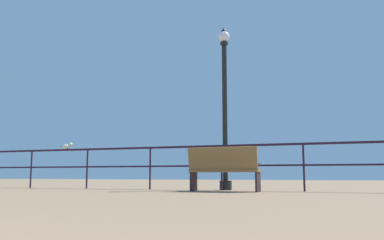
# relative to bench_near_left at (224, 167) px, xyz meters

# --- Properties ---
(pier_railing) EXTENTS (25.89, 0.05, 1.05)m
(pier_railing) POSITION_rel_bench_near_left_xyz_m (-0.25, 0.69, 0.26)
(pier_railing) COLOR #281429
(pier_railing) RESTS_ON ground_plane
(bench_near_left) EXTENTS (1.52, 0.58, 0.94)m
(bench_near_left) POSITION_rel_bench_near_left_xyz_m (0.00, 0.00, 0.00)
(bench_near_left) COLOR brown
(bench_near_left) RESTS_ON ground_plane
(lamppost_center) EXTENTS (0.29, 0.29, 3.97)m
(lamppost_center) POSITION_rel_bench_near_left_xyz_m (-0.22, 0.90, 1.54)
(lamppost_center) COLOR black
(lamppost_center) RESTS_ON ground_plane
(seagull_on_rail) EXTENTS (0.36, 0.23, 0.18)m
(seagull_on_rail) POSITION_rel_bench_near_left_xyz_m (-4.60, 0.70, 0.61)
(seagull_on_rail) COLOR silver
(seagull_on_rail) RESTS_ON pier_railing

